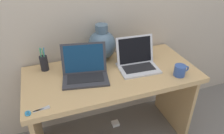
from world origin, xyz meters
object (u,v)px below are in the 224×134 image
Objects in this scene: laptop_left at (85,69)px; coffee_mug at (180,70)px; scissors at (33,112)px; power_brick at (115,123)px; laptop_right at (137,60)px; green_vase at (102,44)px; pen_cup at (44,63)px.

laptop_left is 2.99× the size of coffee_mug.
laptop_left is at bearing 35.67° from scissors.
laptop_left is at bearing 161.45° from coffee_mug.
scissors is at bearing -150.10° from power_brick.
power_brick is (0.67, 0.39, -0.71)m from scissors.
scissors is (-1.06, -0.05, -0.04)m from coffee_mug.
laptop_left is at bearing 179.92° from laptop_right.
green_vase is 0.66m from coffee_mug.
green_vase is (0.21, 0.23, 0.06)m from laptop_left.
green_vase is (-0.21, 0.23, 0.07)m from laptop_right.
laptop_left is 1.16× the size of laptop_right.
coffee_mug is at bearing -41.67° from laptop_right.
laptop_left reaches higher than coffee_mug.
laptop_left reaches higher than pen_cup.
green_vase is 4.29× the size of power_brick.
laptop_right is at bearing 18.92° from scissors.
green_vase is 0.79m from scissors.
green_vase is at bearing 48.44° from laptop_left.
laptop_left is 0.34m from pen_cup.
power_brick is (0.57, -0.08, -0.77)m from pen_cup.
green_vase reaches higher than power_brick.
pen_cup is 0.48m from scissors.
coffee_mug is (0.47, -0.46, -0.09)m from green_vase.
laptop_right is at bearing -40.05° from power_brick.
scissors is 1.05m from power_brick.
laptop_left is at bearing -131.56° from green_vase.
laptop_right is 0.32m from green_vase.
laptop_right reaches higher than power_brick.
coffee_mug is at bearing -44.36° from green_vase.
pen_cup reaches higher than scissors.
scissors is (-0.11, -0.47, -0.06)m from pen_cup.
green_vase is 0.85m from power_brick.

